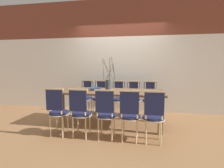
# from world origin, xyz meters

# --- Properties ---
(ground_plane) EXTENTS (16.00, 16.00, 0.00)m
(ground_plane) POSITION_xyz_m (0.00, 0.00, 0.00)
(ground_plane) COLOR #9E7047
(wall_rear) EXTENTS (12.00, 0.06, 3.20)m
(wall_rear) POSITION_xyz_m (0.00, 1.31, 1.60)
(wall_rear) COLOR silver
(wall_rear) RESTS_ON ground_plane
(dining_table) EXTENTS (2.24, 0.95, 0.77)m
(dining_table) POSITION_xyz_m (0.00, 0.00, 0.67)
(dining_table) COLOR brown
(dining_table) RESTS_ON ground_plane
(chair_near_leftend) EXTENTS (0.40, 0.40, 0.92)m
(chair_near_leftend) POSITION_xyz_m (-0.89, -0.79, 0.50)
(chair_near_leftend) COLOR #1E234C
(chair_near_leftend) RESTS_ON ground_plane
(chair_near_left) EXTENTS (0.40, 0.40, 0.92)m
(chair_near_left) POSITION_xyz_m (-0.44, -0.79, 0.50)
(chair_near_left) COLOR #1E234C
(chair_near_left) RESTS_ON ground_plane
(chair_near_center) EXTENTS (0.40, 0.40, 0.92)m
(chair_near_center) POSITION_xyz_m (0.03, -0.79, 0.50)
(chair_near_center) COLOR #1E234C
(chair_near_center) RESTS_ON ground_plane
(chair_near_right) EXTENTS (0.40, 0.40, 0.92)m
(chair_near_right) POSITION_xyz_m (0.46, -0.79, 0.50)
(chair_near_right) COLOR #1E234C
(chair_near_right) RESTS_ON ground_plane
(chair_near_rightend) EXTENTS (0.40, 0.40, 0.92)m
(chair_near_rightend) POSITION_xyz_m (0.86, -0.79, 0.50)
(chair_near_rightend) COLOR #1E234C
(chair_near_rightend) RESTS_ON ground_plane
(chair_far_leftend) EXTENTS (0.40, 0.40, 0.92)m
(chair_far_leftend) POSITION_xyz_m (-0.86, 0.79, 0.50)
(chair_far_leftend) COLOR #1E234C
(chair_far_leftend) RESTS_ON ground_plane
(chair_far_left) EXTENTS (0.40, 0.40, 0.92)m
(chair_far_left) POSITION_xyz_m (-0.47, 0.79, 0.50)
(chair_far_left) COLOR #1E234C
(chair_far_left) RESTS_ON ground_plane
(chair_far_center) EXTENTS (0.40, 0.40, 0.92)m
(chair_far_center) POSITION_xyz_m (0.02, 0.79, 0.50)
(chair_far_center) COLOR #1E234C
(chair_far_center) RESTS_ON ground_plane
(chair_far_right) EXTENTS (0.40, 0.40, 0.92)m
(chair_far_right) POSITION_xyz_m (0.42, 0.79, 0.50)
(chair_far_right) COLOR #1E234C
(chair_far_right) RESTS_ON ground_plane
(chair_far_rightend) EXTENTS (0.40, 0.40, 0.92)m
(chair_far_rightend) POSITION_xyz_m (0.85, 0.79, 0.50)
(chair_far_rightend) COLOR #1E234C
(chair_far_rightend) RESTS_ON ground_plane
(vase_centerpiece) EXTENTS (0.29, 0.29, 0.74)m
(vase_centerpiece) POSITION_xyz_m (-0.10, 0.06, 0.91)
(vase_centerpiece) COLOR #33383D
(vase_centerpiece) RESTS_ON dining_table
(book_stack) EXTENTS (0.27, 0.21, 0.06)m
(book_stack) POSITION_xyz_m (-0.39, 0.03, 0.80)
(book_stack) COLOR maroon
(book_stack) RESTS_ON dining_table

